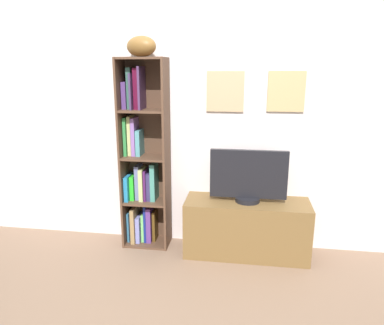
# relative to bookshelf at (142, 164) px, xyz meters

# --- Properties ---
(ground) EXTENTS (5.20, 5.20, 0.04)m
(ground) POSITION_rel_bookshelf_xyz_m (0.52, -0.99, -0.83)
(ground) COLOR #7F6450
(back_wall) EXTENTS (4.80, 0.08, 2.38)m
(back_wall) POSITION_rel_bookshelf_xyz_m (0.52, 0.14, 0.39)
(back_wall) COLOR silver
(back_wall) RESTS_ON ground
(bookshelf) EXTENTS (0.43, 0.28, 1.78)m
(bookshelf) POSITION_rel_bookshelf_xyz_m (0.00, 0.00, 0.00)
(bookshelf) COLOR #523728
(bookshelf) RESTS_ON ground
(football) EXTENTS (0.34, 0.27, 0.18)m
(football) POSITION_rel_bookshelf_xyz_m (0.04, -0.03, 1.06)
(football) COLOR brown
(football) RESTS_ON bookshelf
(tv_stand) EXTENTS (1.12, 0.41, 0.52)m
(tv_stand) POSITION_rel_bookshelf_xyz_m (1.00, -0.10, -0.55)
(tv_stand) COLOR brown
(tv_stand) RESTS_ON ground
(television) EXTENTS (0.68, 0.22, 0.48)m
(television) POSITION_rel_bookshelf_xyz_m (1.00, -0.10, -0.06)
(television) COLOR black
(television) RESTS_ON tv_stand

